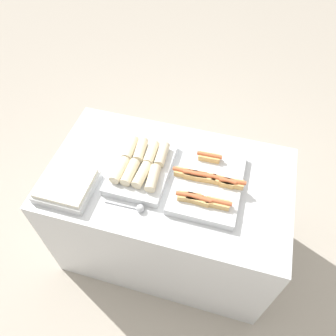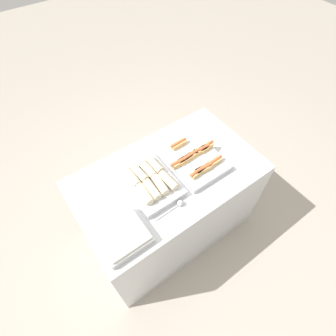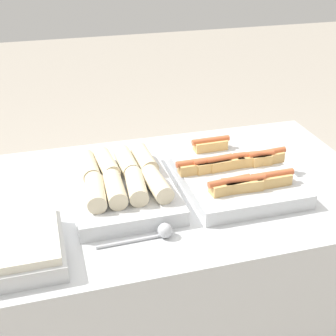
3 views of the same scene
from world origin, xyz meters
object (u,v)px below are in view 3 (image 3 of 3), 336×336
(tray_wraps, at_px, (122,184))
(serving_spoon_near, at_px, (159,232))
(tray_side_front, at_px, (7,248))
(tray_hotdogs, at_px, (232,172))

(tray_wraps, distance_m, serving_spoon_near, 0.26)
(tray_side_front, distance_m, serving_spoon_near, 0.41)
(tray_side_front, bearing_deg, tray_hotdogs, 17.22)
(tray_hotdogs, xyz_separation_m, tray_wraps, (-0.38, 0.01, 0.01))
(serving_spoon_near, bearing_deg, tray_wraps, 103.04)
(tray_side_front, relative_size, serving_spoon_near, 1.33)
(tray_wraps, xyz_separation_m, serving_spoon_near, (0.06, -0.25, -0.03))
(tray_wraps, bearing_deg, tray_side_front, -146.28)
(tray_hotdogs, relative_size, tray_wraps, 1.10)
(tray_wraps, xyz_separation_m, tray_side_front, (-0.35, -0.23, -0.01))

